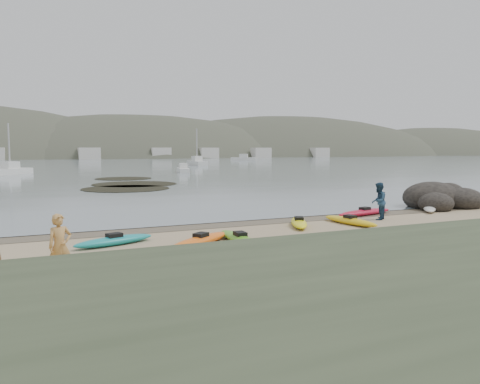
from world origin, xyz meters
name	(u,v)px	position (x,y,z in m)	size (l,w,h in m)	color
ground	(240,222)	(0.00, 0.00, 0.00)	(600.00, 600.00, 0.00)	tan
wet_sand	(242,222)	(0.00, -0.30, 0.00)	(60.00, 60.00, 0.00)	brown
water	(47,154)	(0.00, 300.00, 0.01)	(1200.00, 1200.00, 0.00)	slate
kayaks	(282,228)	(0.51, -3.41, 0.17)	(23.63, 9.88, 0.34)	#59AB22
person_west	(60,246)	(-8.87, -7.37, 0.92)	(0.67, 0.44, 1.85)	tan
person_east	(379,201)	(6.79, -2.35, 0.97)	(0.94, 0.73, 1.94)	navy
rock_cluster	(441,203)	(14.05, 0.24, 0.26)	(5.47, 4.05, 1.94)	black
kelp_mats	(129,184)	(-0.40, 27.20, 0.03)	(10.08, 21.84, 0.04)	black
moored_boats	(94,163)	(3.05, 84.66, 0.56)	(88.97, 66.98, 1.31)	silver
far_hills	(147,191)	(39.38, 193.97, -15.93)	(550.00, 135.00, 80.00)	#384235
far_town	(81,154)	(6.00, 145.00, 2.00)	(199.00, 5.00, 4.00)	beige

